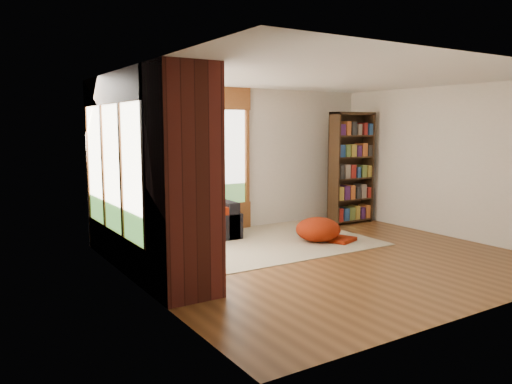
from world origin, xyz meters
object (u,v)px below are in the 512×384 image
area_rug (270,242)px  dog_brindle (140,208)px  bookshelf (351,168)px  sectional_sofa (156,232)px  dog_tan (176,198)px  brick_chimney (183,182)px  pouf (318,229)px

area_rug → dog_brindle: bearing=178.0°
bookshelf → dog_brindle: 4.49m
sectional_sofa → dog_tan: bearing=4.3°
brick_chimney → bookshelf: 5.03m
bookshelf → sectional_sofa: bearing=-178.6°
bookshelf → dog_tan: bookshelf is taller
bookshelf → dog_tan: (-3.73, -0.05, -0.29)m
area_rug → bookshelf: bearing=13.1°
brick_chimney → sectional_sofa: size_ratio=1.18×
sectional_sofa → pouf: (2.53, -0.81, -0.09)m
pouf → dog_brindle: (-2.89, 0.46, 0.55)m
dog_tan → dog_brindle: (-0.73, -0.40, -0.04)m
area_rug → pouf: size_ratio=4.36×
pouf → dog_tan: dog_tan is taller
brick_chimney → sectional_sofa: brick_chimney is taller
sectional_sofa → area_rug: bearing=-16.8°
bookshelf → dog_tan: 3.74m
pouf → dog_brindle: size_ratio=0.80×
dog_brindle → sectional_sofa: bearing=-72.7°
pouf → bookshelf: bearing=30.2°
area_rug → pouf: pouf is taller
brick_chimney → dog_tan: 2.31m
pouf → dog_tan: 2.40m
area_rug → bookshelf: (2.28, 0.53, 1.08)m
bookshelf → area_rug: bearing=-166.9°
sectional_sofa → pouf: sectional_sofa is taller
sectional_sofa → bookshelf: bookshelf is taller
brick_chimney → pouf: brick_chimney is taller
bookshelf → dog_brindle: size_ratio=2.34×
brick_chimney → dog_brindle: bearing=87.0°
pouf → dog_brindle: 2.97m
sectional_sofa → pouf: 2.66m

